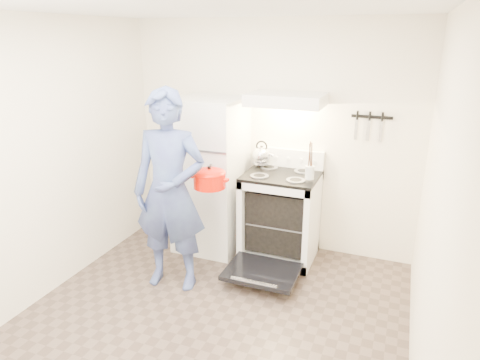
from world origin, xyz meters
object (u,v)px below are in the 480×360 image
refrigerator (210,175)px  stove_body (280,217)px  dutch_oven (210,180)px  tea_kettle (262,154)px  person (170,192)px

refrigerator → stove_body: refrigerator is taller
refrigerator → dutch_oven: refrigerator is taller
stove_body → tea_kettle: tea_kettle is taller
stove_body → dutch_oven: size_ratio=2.47×
refrigerator → stove_body: 0.90m
stove_body → tea_kettle: 0.72m
dutch_oven → tea_kettle: bearing=75.5°
refrigerator → tea_kettle: (0.53, 0.20, 0.24)m
tea_kettle → stove_body: bearing=-31.7°
refrigerator → person: (0.00, -0.87, 0.10)m
person → tea_kettle: bearing=55.0°
refrigerator → person: bearing=-90.0°
person → dutch_oven: 0.38m
stove_body → person: person is taller
stove_body → person: 1.30m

